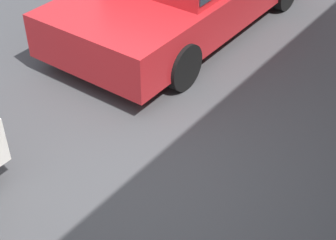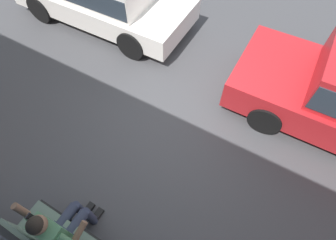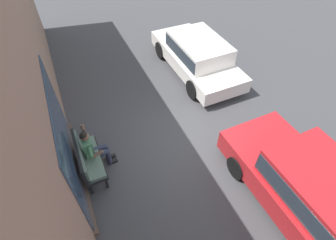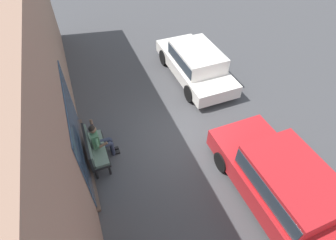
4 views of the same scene
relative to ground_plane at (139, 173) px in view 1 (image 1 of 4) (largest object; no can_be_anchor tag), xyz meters
The scene contains 1 object.
ground_plane is the anchor object (origin of this frame).
Camera 1 is at (2.93, 2.60, 3.71)m, focal length 55.00 mm.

